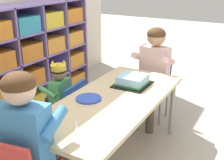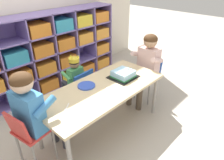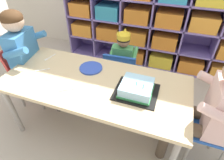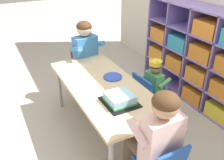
{
  "view_description": "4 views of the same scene",
  "coord_description": "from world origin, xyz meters",
  "px_view_note": "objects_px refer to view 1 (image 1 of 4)",
  "views": [
    {
      "loc": [
        -1.86,
        -1.04,
        1.58
      ],
      "look_at": [
        0.11,
        0.06,
        0.73
      ],
      "focal_mm": 46.65,
      "sensor_mm": 36.0,
      "label": 1
    },
    {
      "loc": [
        -1.4,
        -1.45,
        1.83
      ],
      "look_at": [
        0.16,
        -0.0,
        0.65
      ],
      "focal_mm": 32.86,
      "sensor_mm": 36.0,
      "label": 2
    },
    {
      "loc": [
        0.53,
        -1.04,
        1.56
      ],
      "look_at": [
        0.17,
        -0.03,
        0.7
      ],
      "focal_mm": 29.14,
      "sensor_mm": 36.0,
      "label": 3
    },
    {
      "loc": [
        1.99,
        -0.94,
        1.88
      ],
      "look_at": [
        0.23,
        -0.03,
        0.79
      ],
      "focal_mm": 39.53,
      "sensor_mm": 36.0,
      "label": 4
    }
  ],
  "objects_px": {
    "fork_at_table_front_edge": "(84,145)",
    "activity_table": "(112,105)",
    "classroom_chair_guest_side": "(155,83)",
    "guest_at_table_side": "(153,66)",
    "child_with_crown": "(56,93)",
    "fork_near_cake_tray": "(99,120)",
    "adult_helper_seated": "(31,131)",
    "paper_plate_stack": "(89,99)",
    "classroom_chair_blue": "(67,108)",
    "fork_beside_plate_stack": "(47,123)",
    "birthday_cake_on_tray": "(133,81)",
    "fork_by_napkin": "(76,127)",
    "fork_scattered_mid_table": "(122,112)"
  },
  "relations": [
    {
      "from": "adult_helper_seated",
      "to": "classroom_chair_guest_side",
      "type": "height_order",
      "value": "adult_helper_seated"
    },
    {
      "from": "child_with_crown",
      "to": "fork_by_napkin",
      "type": "height_order",
      "value": "child_with_crown"
    },
    {
      "from": "classroom_chair_guest_side",
      "to": "fork_beside_plate_stack",
      "type": "distance_m",
      "value": 1.58
    },
    {
      "from": "child_with_crown",
      "to": "birthday_cake_on_tray",
      "type": "distance_m",
      "value": 0.72
    },
    {
      "from": "guest_at_table_side",
      "to": "fork_beside_plate_stack",
      "type": "relative_size",
      "value": 7.54
    },
    {
      "from": "classroom_chair_blue",
      "to": "adult_helper_seated",
      "type": "height_order",
      "value": "adult_helper_seated"
    },
    {
      "from": "adult_helper_seated",
      "to": "classroom_chair_guest_side",
      "type": "bearing_deg",
      "value": -103.65
    },
    {
      "from": "child_with_crown",
      "to": "fork_beside_plate_stack",
      "type": "distance_m",
      "value": 0.78
    },
    {
      "from": "adult_helper_seated",
      "to": "fork_scattered_mid_table",
      "type": "distance_m",
      "value": 0.66
    },
    {
      "from": "activity_table",
      "to": "fork_near_cake_tray",
      "type": "xyz_separation_m",
      "value": [
        -0.36,
        -0.1,
        0.05
      ]
    },
    {
      "from": "classroom_chair_blue",
      "to": "fork_near_cake_tray",
      "type": "xyz_separation_m",
      "value": [
        -0.43,
        -0.62,
        0.24
      ]
    },
    {
      "from": "classroom_chair_blue",
      "to": "adult_helper_seated",
      "type": "relative_size",
      "value": 0.59
    },
    {
      "from": "activity_table",
      "to": "child_with_crown",
      "type": "bearing_deg",
      "value": 84.13
    },
    {
      "from": "classroom_chair_blue",
      "to": "fork_by_napkin",
      "type": "xyz_separation_m",
      "value": [
        -0.58,
        -0.54,
        0.24
      ]
    },
    {
      "from": "paper_plate_stack",
      "to": "fork_scattered_mid_table",
      "type": "xyz_separation_m",
      "value": [
        -0.08,
        -0.33,
        -0.01
      ]
    },
    {
      "from": "paper_plate_stack",
      "to": "fork_scattered_mid_table",
      "type": "height_order",
      "value": "paper_plate_stack"
    },
    {
      "from": "classroom_chair_guest_side",
      "to": "guest_at_table_side",
      "type": "height_order",
      "value": "guest_at_table_side"
    },
    {
      "from": "classroom_chair_blue",
      "to": "birthday_cake_on_tray",
      "type": "relative_size",
      "value": 1.93
    },
    {
      "from": "classroom_chair_guest_side",
      "to": "fork_beside_plate_stack",
      "type": "xyz_separation_m",
      "value": [
        -1.56,
        0.18,
        0.21
      ]
    },
    {
      "from": "child_with_crown",
      "to": "fork_near_cake_tray",
      "type": "xyz_separation_m",
      "value": [
        -0.42,
        -0.73,
        0.1
      ]
    },
    {
      "from": "classroom_chair_guest_side",
      "to": "paper_plate_stack",
      "type": "bearing_deg",
      "value": -97.73
    },
    {
      "from": "activity_table",
      "to": "fork_beside_plate_stack",
      "type": "distance_m",
      "value": 0.6
    },
    {
      "from": "fork_beside_plate_stack",
      "to": "fork_near_cake_tray",
      "type": "relative_size",
      "value": 1.21
    },
    {
      "from": "guest_at_table_side",
      "to": "paper_plate_stack",
      "type": "relative_size",
      "value": 5.04
    },
    {
      "from": "guest_at_table_side",
      "to": "paper_plate_stack",
      "type": "xyz_separation_m",
      "value": [
        -0.99,
        0.15,
        -0.02
      ]
    },
    {
      "from": "activity_table",
      "to": "fork_near_cake_tray",
      "type": "relative_size",
      "value": 13.7
    },
    {
      "from": "guest_at_table_side",
      "to": "fork_beside_plate_stack",
      "type": "xyz_separation_m",
      "value": [
        -1.45,
        0.18,
        -0.02
      ]
    },
    {
      "from": "birthday_cake_on_tray",
      "to": "paper_plate_stack",
      "type": "bearing_deg",
      "value": 159.72
    },
    {
      "from": "adult_helper_seated",
      "to": "classroom_chair_blue",
      "type": "bearing_deg",
      "value": -74.37
    },
    {
      "from": "classroom_chair_guest_side",
      "to": "fork_beside_plate_stack",
      "type": "bearing_deg",
      "value": -96.53
    },
    {
      "from": "child_with_crown",
      "to": "fork_by_napkin",
      "type": "bearing_deg",
      "value": 44.28
    },
    {
      "from": "guest_at_table_side",
      "to": "fork_near_cake_tray",
      "type": "xyz_separation_m",
      "value": [
        -1.24,
        -0.11,
        -0.02
      ]
    },
    {
      "from": "paper_plate_stack",
      "to": "fork_scattered_mid_table",
      "type": "bearing_deg",
      "value": -102.63
    },
    {
      "from": "fork_by_napkin",
      "to": "paper_plate_stack",
      "type": "bearing_deg",
      "value": -15.29
    },
    {
      "from": "fork_near_cake_tray",
      "to": "classroom_chair_guest_side",
      "type": "bearing_deg",
      "value": 150.61
    },
    {
      "from": "activity_table",
      "to": "fork_scattered_mid_table",
      "type": "relative_size",
      "value": 12.44
    },
    {
      "from": "classroom_chair_guest_side",
      "to": "fork_near_cake_tray",
      "type": "distance_m",
      "value": 1.37
    },
    {
      "from": "classroom_chair_blue",
      "to": "child_with_crown",
      "type": "distance_m",
      "value": 0.17
    },
    {
      "from": "paper_plate_stack",
      "to": "child_with_crown",
      "type": "bearing_deg",
      "value": 70.61
    },
    {
      "from": "guest_at_table_side",
      "to": "fork_at_table_front_edge",
      "type": "bearing_deg",
      "value": -83.15
    },
    {
      "from": "classroom_chair_blue",
      "to": "fork_near_cake_tray",
      "type": "bearing_deg",
      "value": 51.4
    },
    {
      "from": "adult_helper_seated",
      "to": "fork_at_table_front_edge",
      "type": "distance_m",
      "value": 0.34
    },
    {
      "from": "birthday_cake_on_tray",
      "to": "adult_helper_seated",
      "type": "bearing_deg",
      "value": 172.06
    },
    {
      "from": "classroom_chair_guest_side",
      "to": "birthday_cake_on_tray",
      "type": "bearing_deg",
      "value": -88.15
    },
    {
      "from": "paper_plate_stack",
      "to": "fork_scattered_mid_table",
      "type": "distance_m",
      "value": 0.34
    },
    {
      "from": "adult_helper_seated",
      "to": "paper_plate_stack",
      "type": "bearing_deg",
      "value": -97.9
    },
    {
      "from": "birthday_cake_on_tray",
      "to": "guest_at_table_side",
      "type": "bearing_deg",
      "value": 2.08
    },
    {
      "from": "fork_scattered_mid_table",
      "to": "paper_plate_stack",
      "type": "bearing_deg",
      "value": 45.65
    },
    {
      "from": "birthday_cake_on_tray",
      "to": "fork_near_cake_tray",
      "type": "xyz_separation_m",
      "value": [
        -0.71,
        -0.09,
        -0.04
      ]
    },
    {
      "from": "fork_at_table_front_edge",
      "to": "activity_table",
      "type": "bearing_deg",
      "value": -54.12
    }
  ]
}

